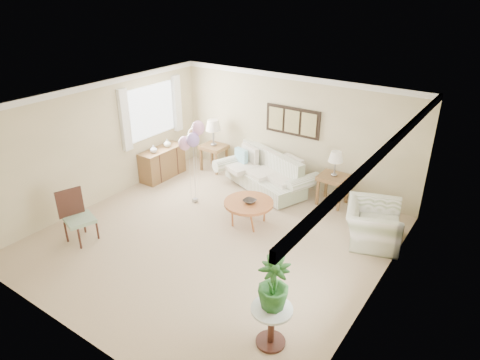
{
  "coord_description": "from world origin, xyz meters",
  "views": [
    {
      "loc": [
        4.31,
        -5.39,
        4.5
      ],
      "look_at": [
        0.19,
        0.6,
        1.05
      ],
      "focal_mm": 32.0,
      "sensor_mm": 36.0,
      "label": 1
    }
  ],
  "objects_px": {
    "armchair": "(373,224)",
    "balloon_cluster": "(193,137)",
    "sofa": "(266,175)",
    "accent_chair": "(77,215)",
    "coffee_table": "(249,204)"
  },
  "relations": [
    {
      "from": "coffee_table",
      "to": "accent_chair",
      "type": "bearing_deg",
      "value": -135.59
    },
    {
      "from": "balloon_cluster",
      "to": "sofa",
      "type": "bearing_deg",
      "value": 58.04
    },
    {
      "from": "coffee_table",
      "to": "accent_chair",
      "type": "height_order",
      "value": "accent_chair"
    },
    {
      "from": "armchair",
      "to": "accent_chair",
      "type": "bearing_deg",
      "value": 106.38
    },
    {
      "from": "sofa",
      "to": "balloon_cluster",
      "type": "height_order",
      "value": "balloon_cluster"
    },
    {
      "from": "sofa",
      "to": "accent_chair",
      "type": "bearing_deg",
      "value": -114.4
    },
    {
      "from": "sofa",
      "to": "armchair",
      "type": "distance_m",
      "value": 2.91
    },
    {
      "from": "coffee_table",
      "to": "accent_chair",
      "type": "xyz_separation_m",
      "value": [
        -2.32,
        -2.27,
        0.06
      ]
    },
    {
      "from": "balloon_cluster",
      "to": "accent_chair",
      "type": "bearing_deg",
      "value": -109.24
    },
    {
      "from": "armchair",
      "to": "balloon_cluster",
      "type": "bearing_deg",
      "value": 82.76
    },
    {
      "from": "accent_chair",
      "to": "balloon_cluster",
      "type": "distance_m",
      "value": 2.72
    },
    {
      "from": "coffee_table",
      "to": "balloon_cluster",
      "type": "height_order",
      "value": "balloon_cluster"
    },
    {
      "from": "armchair",
      "to": "balloon_cluster",
      "type": "relative_size",
      "value": 0.6
    },
    {
      "from": "sofa",
      "to": "accent_chair",
      "type": "relative_size",
      "value": 2.54
    },
    {
      "from": "sofa",
      "to": "accent_chair",
      "type": "distance_m",
      "value": 4.25
    }
  ]
}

